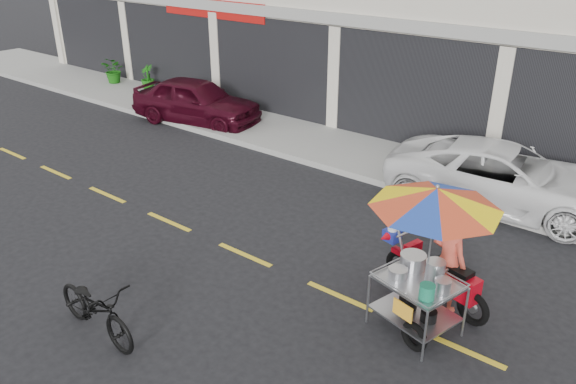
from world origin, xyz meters
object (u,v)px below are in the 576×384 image
Objects in this scene: near_bicycle at (96,308)px; food_vendor_rig at (437,235)px; white_pickup at (503,177)px; maroon_sedan at (196,101)px.

food_vendor_rig is (3.50, 3.16, 0.98)m from near_bicycle.
white_pickup is 2.71× the size of near_bicycle.
white_pickup reaches higher than near_bicycle.
near_bicycle is (5.92, -7.55, -0.21)m from maroon_sedan.
white_pickup is at bearing 110.82° from food_vendor_rig.
near_bicycle is 0.75× the size of food_vendor_rig.
maroon_sedan is 9.60m from near_bicycle.
near_bicycle is 4.82m from food_vendor_rig.
near_bicycle is at bearing -123.25° from food_vendor_rig.
maroon_sedan is 10.42m from food_vendor_rig.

